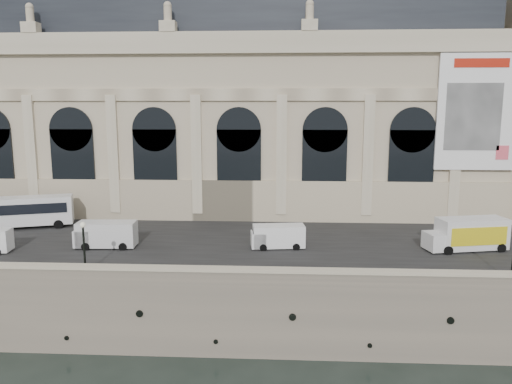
{
  "coord_description": "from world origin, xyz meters",
  "views": [
    {
      "loc": [
        1.11,
        -36.45,
        19.66
      ],
      "look_at": [
        -2.0,
        22.0,
        9.6
      ],
      "focal_mm": 35.0,
      "sensor_mm": 36.0,
      "label": 1
    }
  ],
  "objects_px": {
    "van_b": "(103,235)",
    "box_truck": "(467,234)",
    "van_c": "(275,237)",
    "lamp_left": "(84,249)",
    "bus_left": "(15,211)"
  },
  "relations": [
    {
      "from": "bus_left",
      "to": "box_truck",
      "type": "distance_m",
      "value": 48.1
    },
    {
      "from": "bus_left",
      "to": "box_truck",
      "type": "height_order",
      "value": "bus_left"
    },
    {
      "from": "bus_left",
      "to": "box_truck",
      "type": "relative_size",
      "value": 1.52
    },
    {
      "from": "van_b",
      "to": "box_truck",
      "type": "relative_size",
      "value": 0.73
    },
    {
      "from": "bus_left",
      "to": "van_c",
      "type": "xyz_separation_m",
      "value": [
        29.35,
        -6.29,
        -0.84
      ]
    },
    {
      "from": "box_truck",
      "to": "van_b",
      "type": "bearing_deg",
      "value": -178.41
    },
    {
      "from": "van_c",
      "to": "lamp_left",
      "type": "height_order",
      "value": "lamp_left"
    },
    {
      "from": "van_b",
      "to": "box_truck",
      "type": "bearing_deg",
      "value": 1.59
    },
    {
      "from": "bus_left",
      "to": "van_b",
      "type": "relative_size",
      "value": 2.09
    },
    {
      "from": "box_truck",
      "to": "lamp_left",
      "type": "distance_m",
      "value": 34.99
    },
    {
      "from": "van_b",
      "to": "bus_left",
      "type": "bearing_deg",
      "value": 150.98
    },
    {
      "from": "box_truck",
      "to": "lamp_left",
      "type": "bearing_deg",
      "value": -165.15
    },
    {
      "from": "van_c",
      "to": "lamp_left",
      "type": "relative_size",
      "value": 1.2
    },
    {
      "from": "van_c",
      "to": "box_truck",
      "type": "height_order",
      "value": "box_truck"
    },
    {
      "from": "van_b",
      "to": "van_c",
      "type": "distance_m",
      "value": 16.81
    }
  ]
}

